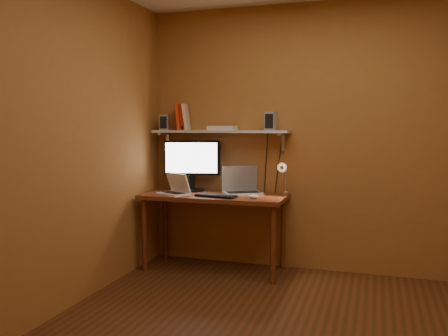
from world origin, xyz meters
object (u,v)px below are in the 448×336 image
(monitor, at_px, (192,163))
(laptop, at_px, (241,186))
(router, at_px, (222,128))
(desk_lamp, at_px, (284,174))
(speaker_left, at_px, (165,122))
(wall_shelf, at_px, (220,132))
(desk, at_px, (214,203))
(mouse, at_px, (254,197))
(keyboard, at_px, (216,196))
(shelf_camera, at_px, (183,127))
(speaker_right, at_px, (271,121))
(netbook, at_px, (176,189))

(monitor, height_order, laptop, monitor)
(router, bearing_deg, desk_lamp, -4.98)
(speaker_left, bearing_deg, wall_shelf, -8.70)
(desk, relative_size, monitor, 2.46)
(mouse, xyz_separation_m, speaker_left, (-1.04, 0.31, 0.69))
(monitor, xyz_separation_m, desk_lamp, (0.96, -0.05, -0.08))
(laptop, height_order, keyboard, laptop)
(desk_lamp, xyz_separation_m, shelf_camera, (-1.04, 0.01, 0.45))
(desk_lamp, bearing_deg, monitor, 176.79)
(speaker_right, bearing_deg, speaker_left, -176.36)
(desk, distance_m, router, 0.76)
(monitor, xyz_separation_m, mouse, (0.73, -0.31, -0.27))
(mouse, relative_size, router, 0.36)
(speaker_left, height_order, shelf_camera, speaker_left)
(mouse, bearing_deg, shelf_camera, 178.25)
(laptop, height_order, speaker_right, speaker_right)
(speaker_right, bearing_deg, keyboard, -140.26)
(speaker_left, relative_size, speaker_right, 0.90)
(keyboard, distance_m, router, 0.72)
(monitor, height_order, netbook, monitor)
(keyboard, bearing_deg, speaker_left, 165.63)
(laptop, xyz_separation_m, keyboard, (-0.17, -0.30, -0.06))
(netbook, distance_m, mouse, 0.79)
(netbook, xyz_separation_m, keyboard, (0.43, -0.03, -0.05))
(monitor, bearing_deg, keyboard, -54.39)
(monitor, bearing_deg, desk_lamp, -16.06)
(wall_shelf, bearing_deg, router, -27.51)
(laptop, relative_size, desk_lamp, 1.18)
(desk, distance_m, mouse, 0.46)
(monitor, bearing_deg, desk, -43.81)
(mouse, bearing_deg, keyboard, -161.20)
(keyboard, bearing_deg, desk_lamp, 36.14)
(speaker_right, bearing_deg, desk_lamp, -17.30)
(desk, bearing_deg, netbook, -162.49)
(laptop, xyz_separation_m, router, (-0.21, 0.03, 0.58))
(keyboard, xyz_separation_m, desk_lamp, (0.59, 0.27, 0.20))
(netbook, relative_size, router, 1.31)
(netbook, distance_m, keyboard, 0.43)
(monitor, relative_size, desk_lamp, 1.52)
(wall_shelf, height_order, speaker_left, speaker_left)
(router, bearing_deg, speaker_left, -179.68)
(desk, distance_m, speaker_left, 1.01)
(desk, height_order, shelf_camera, shelf_camera)
(wall_shelf, relative_size, speaker_left, 8.78)
(laptop, relative_size, netbook, 1.25)
(netbook, bearing_deg, laptop, 50.49)
(desk, relative_size, wall_shelf, 1.00)
(monitor, relative_size, speaker_left, 3.57)
(wall_shelf, distance_m, speaker_right, 0.53)
(netbook, xyz_separation_m, mouse, (0.79, -0.02, -0.04))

